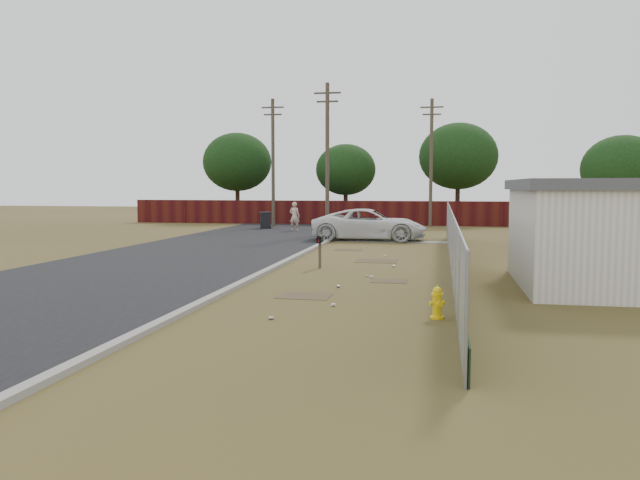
% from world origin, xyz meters
% --- Properties ---
extents(ground, '(120.00, 120.00, 0.00)m').
position_xyz_m(ground, '(0.00, 0.00, 0.00)').
color(ground, brown).
rests_on(ground, ground).
extents(street, '(15.10, 60.00, 0.12)m').
position_xyz_m(street, '(-6.76, 8.05, 0.02)').
color(street, black).
rests_on(street, ground).
extents(chainlink_fence, '(0.10, 27.06, 2.02)m').
position_xyz_m(chainlink_fence, '(3.12, 1.03, 0.80)').
color(chainlink_fence, gray).
rests_on(chainlink_fence, ground).
extents(privacy_fence, '(30.00, 0.12, 1.80)m').
position_xyz_m(privacy_fence, '(-6.00, 25.00, 0.90)').
color(privacy_fence, '#46140F').
rests_on(privacy_fence, ground).
extents(utility_poles, '(12.60, 8.24, 9.00)m').
position_xyz_m(utility_poles, '(-3.67, 20.67, 4.69)').
color(utility_poles, brown).
rests_on(utility_poles, ground).
extents(houses, '(9.30, 17.24, 3.10)m').
position_xyz_m(houses, '(9.70, 3.13, 1.56)').
color(houses, white).
rests_on(houses, ground).
extents(horizon_trees, '(33.32, 31.94, 7.78)m').
position_xyz_m(horizon_trees, '(0.84, 23.56, 4.63)').
color(horizon_trees, '#332117').
rests_on(horizon_trees, ground).
extents(fire_hydrant, '(0.40, 0.40, 0.75)m').
position_xyz_m(fire_hydrant, '(2.68, -7.23, 0.35)').
color(fire_hydrant, yellow).
rests_on(fire_hydrant, ground).
extents(mailbox, '(0.18, 0.51, 1.18)m').
position_xyz_m(mailbox, '(-1.45, 0.52, 0.93)').
color(mailbox, brown).
rests_on(mailbox, ground).
extents(pickup_truck, '(6.16, 3.00, 1.69)m').
position_xyz_m(pickup_truck, '(-1.01, 12.13, 0.84)').
color(pickup_truck, silver).
rests_on(pickup_truck, ground).
extents(pedestrian, '(0.74, 0.54, 1.88)m').
position_xyz_m(pedestrian, '(-6.55, 18.20, 0.94)').
color(pedestrian, '#CAAF94').
rests_on(pedestrian, ground).
extents(trash_bin, '(0.97, 0.94, 1.13)m').
position_xyz_m(trash_bin, '(-8.98, 19.83, 0.58)').
color(trash_bin, black).
rests_on(trash_bin, ground).
extents(scattered_litter, '(2.07, 12.62, 0.07)m').
position_xyz_m(scattered_litter, '(0.25, -2.11, 0.04)').
color(scattered_litter, silver).
rests_on(scattered_litter, ground).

